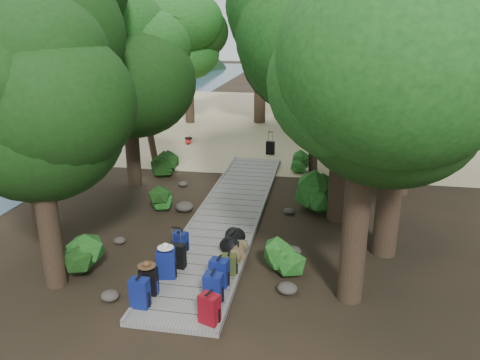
% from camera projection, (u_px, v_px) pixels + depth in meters
% --- Properties ---
extents(ground, '(120.00, 120.00, 0.00)m').
position_uv_depth(ground, '(223.00, 227.00, 13.74)').
color(ground, '#312318').
rests_on(ground, ground).
extents(sand_beach, '(40.00, 22.00, 0.02)m').
position_uv_depth(sand_beach, '(279.00, 120.00, 28.65)').
color(sand_beach, tan).
rests_on(sand_beach, ground).
extents(distant_hill, '(32.00, 16.00, 12.00)m').
position_uv_depth(distant_hill, '(16.00, 65.00, 65.23)').
color(distant_hill, black).
rests_on(distant_hill, ground).
extents(boardwalk, '(2.00, 12.00, 0.12)m').
position_uv_depth(boardwalk, '(230.00, 212.00, 14.66)').
color(boardwalk, gray).
rests_on(boardwalk, ground).
extents(backpack_left_a, '(0.39, 0.28, 0.71)m').
position_uv_depth(backpack_left_a, '(140.00, 291.00, 9.61)').
color(backpack_left_a, navy).
rests_on(backpack_left_a, boardwalk).
extents(backpack_left_b, '(0.38, 0.28, 0.67)m').
position_uv_depth(backpack_left_b, '(149.00, 280.00, 10.07)').
color(backpack_left_b, black).
rests_on(backpack_left_b, boardwalk).
extents(backpack_left_c, '(0.47, 0.38, 0.78)m').
position_uv_depth(backpack_left_c, '(166.00, 262.00, 10.72)').
color(backpack_left_c, navy).
rests_on(backpack_left_c, boardwalk).
extents(backpack_left_d, '(0.42, 0.35, 0.55)m').
position_uv_depth(backpack_left_d, '(180.00, 240.00, 12.02)').
color(backpack_left_d, navy).
rests_on(backpack_left_d, boardwalk).
extents(backpack_right_a, '(0.45, 0.39, 0.68)m').
position_uv_depth(backpack_right_a, '(209.00, 307.00, 9.10)').
color(backpack_right_a, maroon).
rests_on(backpack_right_a, boardwalk).
extents(backpack_right_b, '(0.41, 0.31, 0.70)m').
position_uv_depth(backpack_right_b, '(213.00, 286.00, 9.80)').
color(backpack_right_b, navy).
rests_on(backpack_right_b, boardwalk).
extents(backpack_right_c, '(0.43, 0.33, 0.69)m').
position_uv_depth(backpack_right_c, '(219.00, 271.00, 10.41)').
color(backpack_right_c, navy).
rests_on(backpack_right_c, boardwalk).
extents(backpack_right_d, '(0.37, 0.28, 0.55)m').
position_uv_depth(backpack_right_d, '(229.00, 263.00, 10.89)').
color(backpack_right_d, '#3B441E').
rests_on(backpack_right_d, boardwalk).
extents(duffel_right_khaki, '(0.45, 0.60, 0.36)m').
position_uv_depth(duffel_right_khaki, '(238.00, 251.00, 11.67)').
color(duffel_right_khaki, brown).
rests_on(duffel_right_khaki, boardwalk).
extents(duffel_right_black, '(0.57, 0.78, 0.45)m').
position_uv_depth(duffel_right_black, '(233.00, 241.00, 12.11)').
color(duffel_right_black, black).
rests_on(duffel_right_black, boardwalk).
extents(suitcase_on_boardwalk, '(0.40, 0.24, 0.60)m').
position_uv_depth(suitcase_on_boardwalk, '(177.00, 256.00, 11.18)').
color(suitcase_on_boardwalk, black).
rests_on(suitcase_on_boardwalk, boardwalk).
extents(lone_suitcase_on_sand, '(0.39, 0.25, 0.59)m').
position_uv_depth(lone_suitcase_on_sand, '(270.00, 148.00, 21.14)').
color(lone_suitcase_on_sand, black).
rests_on(lone_suitcase_on_sand, sand_beach).
extents(hat_brown, '(0.39, 0.39, 0.12)m').
position_uv_depth(hat_brown, '(146.00, 263.00, 9.95)').
color(hat_brown, '#51351E').
rests_on(hat_brown, backpack_left_b).
extents(hat_white, '(0.37, 0.37, 0.12)m').
position_uv_depth(hat_white, '(165.00, 245.00, 10.52)').
color(hat_white, silver).
rests_on(hat_white, backpack_left_c).
extents(kayak, '(1.19, 2.90, 0.28)m').
position_uv_depth(kayak, '(189.00, 139.00, 23.32)').
color(kayak, red).
rests_on(kayak, sand_beach).
extents(sun_lounger, '(0.68, 1.96, 0.63)m').
position_uv_depth(sun_lounger, '(335.00, 143.00, 21.99)').
color(sun_lounger, silver).
rests_on(sun_lounger, sand_beach).
extents(tree_right_a, '(4.60, 4.60, 7.66)m').
position_uv_depth(tree_right_a, '(364.00, 126.00, 8.98)').
color(tree_right_a, black).
rests_on(tree_right_a, ground).
extents(tree_right_b, '(4.94, 4.94, 8.83)m').
position_uv_depth(tree_right_b, '(402.00, 82.00, 10.80)').
color(tree_right_b, black).
rests_on(tree_right_b, ground).
extents(tree_right_c, '(5.33, 5.33, 9.23)m').
position_uv_depth(tree_right_c, '(348.00, 65.00, 12.82)').
color(tree_right_c, black).
rests_on(tree_right_c, ground).
extents(tree_right_d, '(6.51, 6.51, 11.94)m').
position_uv_depth(tree_right_d, '(415.00, 14.00, 14.60)').
color(tree_right_d, black).
rests_on(tree_right_d, ground).
extents(tree_right_e, '(4.99, 4.99, 8.99)m').
position_uv_depth(tree_right_e, '(355.00, 55.00, 17.99)').
color(tree_right_e, black).
rests_on(tree_right_e, ground).
extents(tree_right_f, '(5.68, 5.68, 10.14)m').
position_uv_depth(tree_right_f, '(423.00, 38.00, 20.40)').
color(tree_right_f, black).
rests_on(tree_right_f, ground).
extents(tree_left_a, '(4.04, 4.04, 6.74)m').
position_uv_depth(tree_left_a, '(37.00, 142.00, 9.69)').
color(tree_left_a, black).
rests_on(tree_left_a, ground).
extents(tree_left_b, '(5.13, 5.13, 9.24)m').
position_uv_depth(tree_left_b, '(23.00, 67.00, 12.01)').
color(tree_left_b, black).
rests_on(tree_left_b, ground).
extents(tree_left_c, '(4.25, 4.25, 7.38)m').
position_uv_depth(tree_left_c, '(128.00, 84.00, 16.17)').
color(tree_left_c, black).
rests_on(tree_left_c, ground).
extents(tree_back_a, '(5.65, 5.65, 9.77)m').
position_uv_depth(tree_back_a, '(261.00, 37.00, 26.40)').
color(tree_back_a, black).
rests_on(tree_back_a, ground).
extents(tree_back_b, '(5.38, 5.38, 9.61)m').
position_uv_depth(tree_back_b, '(320.00, 38.00, 27.19)').
color(tree_back_b, black).
rests_on(tree_back_b, ground).
extents(tree_back_c, '(4.67, 4.67, 8.40)m').
position_uv_depth(tree_back_c, '(378.00, 51.00, 25.78)').
color(tree_back_c, black).
rests_on(tree_back_c, ground).
extents(tree_back_d, '(4.57, 4.57, 7.62)m').
position_uv_depth(tree_back_d, '(188.00, 57.00, 26.72)').
color(tree_back_d, black).
rests_on(tree_back_d, ground).
extents(palm_right_a, '(4.91, 4.91, 8.37)m').
position_uv_depth(palm_right_a, '(323.00, 65.00, 17.73)').
color(palm_right_a, '#194513').
rests_on(palm_right_a, ground).
extents(palm_right_b, '(4.89, 4.89, 9.45)m').
position_uv_depth(palm_right_b, '(387.00, 45.00, 20.99)').
color(palm_right_b, '#194513').
rests_on(palm_right_b, ground).
extents(palm_right_c, '(4.94, 4.94, 7.86)m').
position_uv_depth(palm_right_c, '(316.00, 58.00, 24.18)').
color(palm_right_c, '#194513').
rests_on(palm_right_c, ground).
extents(palm_left_a, '(3.84, 3.84, 6.11)m').
position_uv_depth(palm_left_a, '(146.00, 90.00, 19.26)').
color(palm_left_a, '#194513').
rests_on(palm_left_a, ground).
extents(rock_left_a, '(0.41, 0.37, 0.22)m').
position_uv_depth(rock_left_a, '(110.00, 296.00, 10.11)').
color(rock_left_a, '#4C473F').
rests_on(rock_left_a, ground).
extents(rock_left_b, '(0.33, 0.30, 0.18)m').
position_uv_depth(rock_left_b, '(120.00, 240.00, 12.71)').
color(rock_left_b, '#4C473F').
rests_on(rock_left_b, ground).
extents(rock_left_c, '(0.58, 0.52, 0.32)m').
position_uv_depth(rock_left_c, '(184.00, 207.00, 14.85)').
color(rock_left_c, '#4C473F').
rests_on(rock_left_c, ground).
extents(rock_left_d, '(0.34, 0.30, 0.19)m').
position_uv_depth(rock_left_d, '(183.00, 184.00, 17.12)').
color(rock_left_d, '#4C473F').
rests_on(rock_left_d, ground).
extents(rock_right_a, '(0.45, 0.41, 0.25)m').
position_uv_depth(rock_right_a, '(287.00, 288.00, 10.37)').
color(rock_right_a, '#4C473F').
rests_on(rock_right_a, ground).
extents(rock_right_b, '(0.43, 0.39, 0.24)m').
position_uv_depth(rock_right_b, '(293.00, 251.00, 12.06)').
color(rock_right_b, '#4C473F').
rests_on(rock_right_b, ground).
extents(rock_right_c, '(0.35, 0.31, 0.19)m').
position_uv_depth(rock_right_c, '(289.00, 211.00, 14.68)').
color(rock_right_c, '#4C473F').
rests_on(rock_right_c, ground).
extents(rock_right_d, '(0.64, 0.58, 0.35)m').
position_uv_depth(rock_right_d, '(317.00, 180.00, 17.24)').
color(rock_right_d, '#4C473F').
rests_on(rock_right_d, ground).
extents(shrub_left_a, '(1.07, 1.07, 0.97)m').
position_uv_depth(shrub_left_a, '(82.00, 257.00, 10.98)').
color(shrub_left_a, '#154717').
rests_on(shrub_left_a, ground).
extents(shrub_left_b, '(0.87, 0.87, 0.78)m').
position_uv_depth(shrub_left_b, '(161.00, 199.00, 14.84)').
color(shrub_left_b, '#154717').
rests_on(shrub_left_b, ground).
extents(shrub_left_c, '(1.14, 1.14, 1.03)m').
position_uv_depth(shrub_left_c, '(166.00, 164.00, 18.11)').
color(shrub_left_c, '#154717').
rests_on(shrub_left_c, ground).
extents(shrub_right_a, '(0.87, 0.87, 0.78)m').
position_uv_depth(shrub_right_a, '(284.00, 261.00, 10.99)').
color(shrub_right_a, '#154717').
rests_on(shrub_right_a, ground).
extents(shrub_right_b, '(1.39, 1.39, 1.25)m').
position_uv_depth(shrub_right_b, '(317.00, 192.00, 14.74)').
color(shrub_right_b, '#154717').
rests_on(shrub_right_b, ground).
extents(shrub_right_c, '(0.81, 0.81, 0.73)m').
position_uv_depth(shrub_right_c, '(300.00, 163.00, 18.68)').
color(shrub_right_c, '#154717').
rests_on(shrub_right_c, ground).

